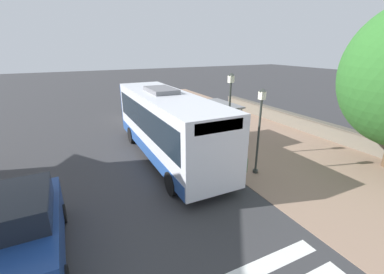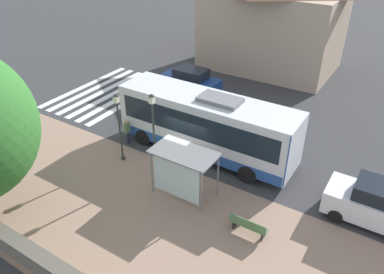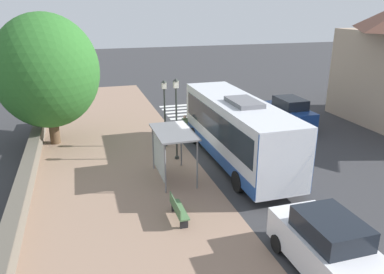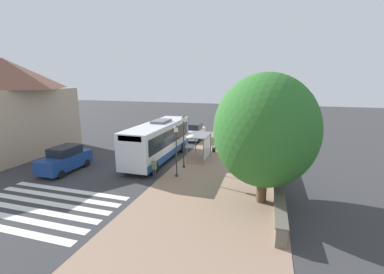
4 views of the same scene
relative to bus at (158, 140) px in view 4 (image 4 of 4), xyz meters
The scene contains 14 objects.
ground_plane 2.78m from the bus, 164.92° to the left, with size 120.00×120.00×0.00m, color #353538.
sidewalk_plaza 6.76m from the bus, behind, with size 9.00×44.00×0.02m.
crosswalk_stripes 11.07m from the bus, 73.85° to the left, with size 9.00×5.25×0.01m.
stone_wall 10.62m from the bus, behind, with size 0.60×20.00×1.00m.
background_building 15.27m from the bus, ahead, with size 7.89×11.36×9.41m.
bus is the anchor object (origin of this frame).
bus_shelter 3.96m from the bus, 166.31° to the right, with size 1.80×3.09×2.47m.
pedestrian 4.84m from the bus, 109.85° to the left, with size 0.34×0.22×1.60m.
bench 6.64m from the bus, 133.61° to the right, with size 0.40×1.67×0.88m.
street_lamp_near 3.34m from the bus, 154.45° to the left, with size 0.28×0.28×4.52m.
street_lamp_far 4.75m from the bus, 130.66° to the left, with size 0.28×0.28×4.04m.
shade_tree 11.55m from the bus, 147.61° to the left, with size 6.05×6.05×7.81m.
parked_car_behind_bus 9.13m from the bus, 95.08° to the right, with size 2.02×4.16×2.02m.
parked_car_far_lane 7.97m from the bus, 39.16° to the left, with size 2.02×4.46×2.05m.
Camera 4 is at (-7.66, 20.73, 7.35)m, focal length 24.00 mm.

